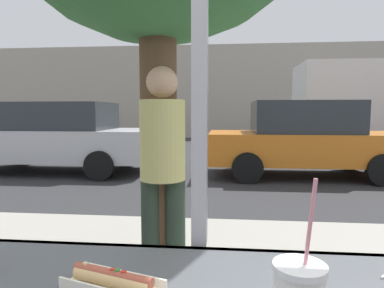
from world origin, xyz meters
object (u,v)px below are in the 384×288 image
at_px(hotdog_tray_far, 112,280).
at_px(parked_car_silver, 57,137).
at_px(pedestrian, 163,166).
at_px(parked_car_orange, 304,139).

distance_m(hotdog_tray_far, parked_car_silver, 7.86).
bearing_deg(pedestrian, parked_car_silver, 123.80).
bearing_deg(hotdog_tray_far, pedestrian, 95.79).
bearing_deg(parked_car_silver, pedestrian, -56.20).
relative_size(parked_car_silver, parked_car_orange, 1.09).
bearing_deg(parked_car_orange, hotdog_tray_far, -106.70).
bearing_deg(hotdog_tray_far, parked_car_orange, 73.30).
bearing_deg(parked_car_silver, parked_car_orange, -0.00).
bearing_deg(parked_car_silver, hotdog_tray_far, -61.44).
relative_size(parked_car_orange, pedestrian, 2.61).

